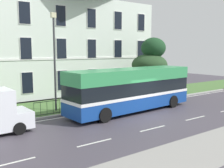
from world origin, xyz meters
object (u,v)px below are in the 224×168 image
at_px(street_lamp_post, 54,56).
at_px(georgian_townhouse, 55,37).
at_px(litter_bin, 92,100).
at_px(evergreen_tree, 150,70).
at_px(single_decker_bus, 132,89).

bearing_deg(street_lamp_post, georgian_townhouse, 65.62).
xyz_separation_m(street_lamp_post, litter_bin, (2.81, -0.47, -3.47)).
xyz_separation_m(georgian_townhouse, evergreen_tree, (6.68, -8.13, -3.45)).
height_order(georgian_townhouse, single_decker_bus, georgian_townhouse).
relative_size(georgian_townhouse, street_lamp_post, 2.84).
height_order(georgian_townhouse, evergreen_tree, georgian_townhouse).
height_order(single_decker_bus, litter_bin, single_decker_bus).
bearing_deg(litter_bin, single_decker_bus, -54.22).
height_order(georgian_townhouse, street_lamp_post, georgian_townhouse).
bearing_deg(georgian_townhouse, street_lamp_post, -114.38).
xyz_separation_m(georgian_townhouse, street_lamp_post, (-4.37, -9.64, -1.80)).
xyz_separation_m(single_decker_bus, litter_bin, (-1.87, 2.60, -1.00)).
height_order(georgian_townhouse, litter_bin, georgian_townhouse).
xyz_separation_m(georgian_townhouse, single_decker_bus, (0.31, -12.71, -4.26)).
height_order(evergreen_tree, litter_bin, evergreen_tree).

